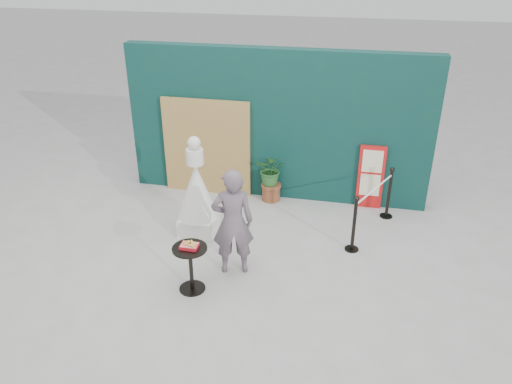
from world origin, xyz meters
The scene contains 10 objects.
ground centered at (0.00, 0.00, 0.00)m, with size 60.00×60.00×0.00m, color #ADAAA5.
back_wall centered at (0.00, 3.15, 1.50)m, with size 6.00×0.30×3.00m, color #0A3031.
bamboo_fence centered at (-1.40, 2.94, 1.00)m, with size 1.80×0.08×2.00m, color tan.
woman centered at (-0.18, 0.33, 0.89)m, with size 0.65×0.43×1.78m, color #665763.
menu_board centered at (1.90, 2.95, 0.65)m, with size 0.50×0.07×1.30m.
statue centered at (-1.09, 1.33, 0.76)m, with size 0.72×0.72×1.85m.
cafe_table centered at (-0.68, -0.28, 0.50)m, with size 0.52×0.52×0.75m.
food_basket centered at (-0.68, -0.28, 0.79)m, with size 0.26×0.19×0.11m.
planter centered at (-0.04, 2.85, 0.59)m, with size 0.60×0.52×1.02m.
stanchion_barrier centered at (1.96, 1.98, 0.49)m, with size 0.84×1.54×1.03m.
Camera 1 is at (1.56, -6.07, 4.78)m, focal length 35.00 mm.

